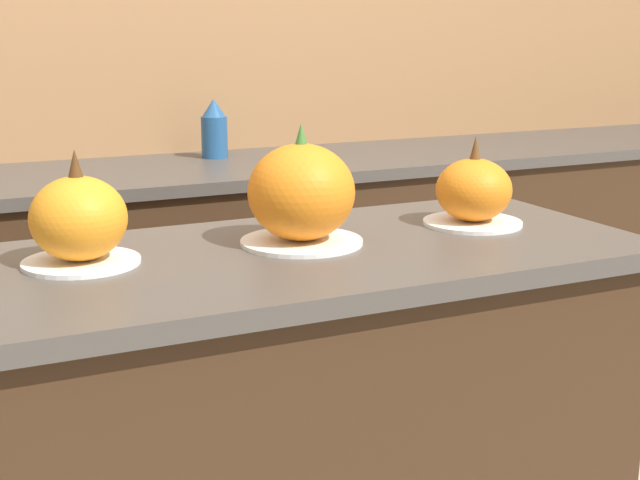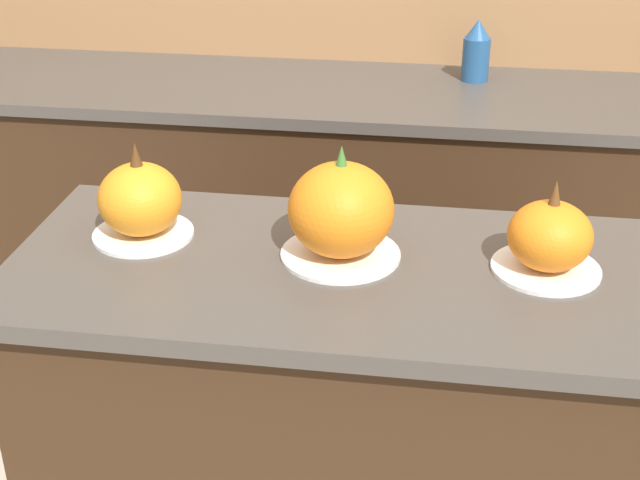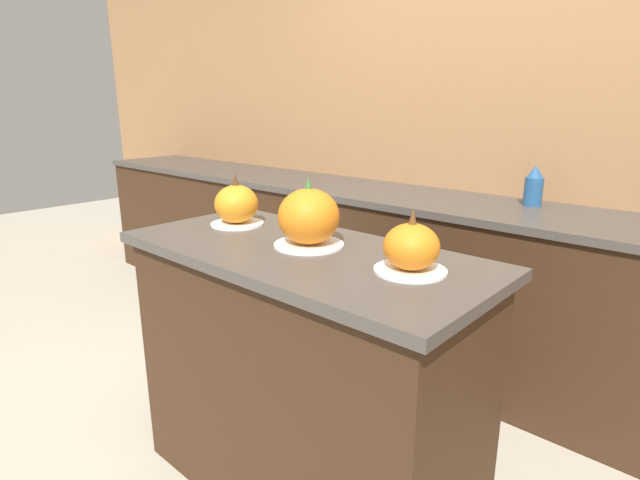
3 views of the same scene
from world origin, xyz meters
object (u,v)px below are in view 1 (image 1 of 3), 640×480
(pumpkin_cake_right, at_px, (474,193))
(pumpkin_cake_left, at_px, (79,221))
(pumpkin_cake_center, at_px, (303,195))
(bottle_tall, at_px, (214,130))

(pumpkin_cake_right, bearing_deg, pumpkin_cake_left, 177.94)
(pumpkin_cake_center, relative_size, pumpkin_cake_right, 1.14)
(pumpkin_cake_left, xyz_separation_m, pumpkin_cake_right, (0.78, -0.03, -0.01))
(pumpkin_cake_center, xyz_separation_m, bottle_tall, (0.26, 1.26, -0.03))
(pumpkin_cake_left, relative_size, pumpkin_cake_right, 0.99)
(pumpkin_cake_left, xyz_separation_m, bottle_tall, (0.65, 1.23, -0.01))
(pumpkin_cake_right, distance_m, bottle_tall, 1.26)
(pumpkin_cake_center, bearing_deg, bottle_tall, 78.53)
(pumpkin_cake_center, distance_m, bottle_tall, 1.28)
(pumpkin_cake_left, relative_size, bottle_tall, 1.05)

